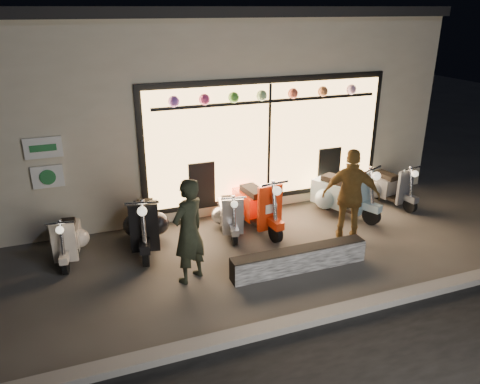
% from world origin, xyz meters
% --- Properties ---
extents(ground, '(40.00, 40.00, 0.00)m').
position_xyz_m(ground, '(0.00, 0.00, 0.00)').
color(ground, '#383533').
rests_on(ground, ground).
extents(kerb, '(40.00, 0.25, 0.12)m').
position_xyz_m(kerb, '(0.00, -2.00, 0.06)').
color(kerb, slate).
rests_on(kerb, ground).
extents(shop_building, '(10.20, 6.23, 4.20)m').
position_xyz_m(shop_building, '(0.00, 4.98, 2.10)').
color(shop_building, beige).
rests_on(shop_building, ground).
extents(graffiti_barrier, '(2.43, 0.28, 0.40)m').
position_xyz_m(graffiti_barrier, '(0.25, -0.65, 0.20)').
color(graffiti_barrier, black).
rests_on(graffiti_barrier, ground).
extents(scooter_silver, '(0.57, 1.28, 0.91)m').
position_xyz_m(scooter_silver, '(-0.34, 1.22, 0.36)').
color(scooter_silver, black).
rests_on(scooter_silver, ground).
extents(scooter_red, '(0.63, 1.59, 1.13)m').
position_xyz_m(scooter_red, '(0.21, 1.24, 0.46)').
color(scooter_red, black).
rests_on(scooter_red, ground).
extents(scooter_black, '(0.69, 1.58, 1.12)m').
position_xyz_m(scooter_black, '(-2.01, 1.20, 0.45)').
color(scooter_black, black).
rests_on(scooter_black, ground).
extents(scooter_cream, '(0.51, 1.25, 0.89)m').
position_xyz_m(scooter_cream, '(-3.39, 1.25, 0.36)').
color(scooter_cream, black).
rests_on(scooter_cream, ground).
extents(scooter_blue, '(0.94, 1.57, 1.15)m').
position_xyz_m(scooter_blue, '(2.14, 1.19, 0.46)').
color(scooter_blue, black).
rests_on(scooter_blue, ground).
extents(scooter_grey, '(0.59, 1.36, 0.97)m').
position_xyz_m(scooter_grey, '(3.51, 1.34, 0.39)').
color(scooter_grey, black).
rests_on(scooter_grey, ground).
extents(man, '(0.77, 0.69, 1.76)m').
position_xyz_m(man, '(-1.56, -0.29, 0.88)').
color(man, black).
rests_on(man, ground).
extents(woman, '(1.13, 0.92, 1.81)m').
position_xyz_m(woman, '(1.66, 0.03, 0.90)').
color(woman, brown).
rests_on(woman, ground).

